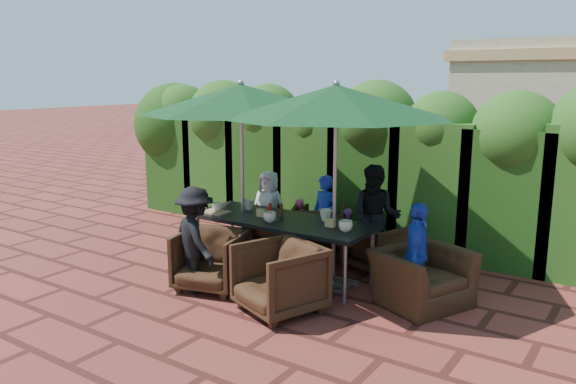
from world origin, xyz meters
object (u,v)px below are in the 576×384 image
Objects in this scene: dining_table at (281,224)px; chair_near_left at (211,257)px; chair_near_right at (279,275)px; chair_far_mid at (319,228)px; chair_far_left at (280,223)px; umbrella_right at (336,102)px; chair_end_right at (422,268)px; umbrella_left at (241,99)px; chair_far_right at (377,244)px.

dining_table is 0.98m from chair_near_left.
chair_near_right is (0.63, -0.94, -0.26)m from dining_table.
chair_far_left is at bearing -25.32° from chair_far_mid.
chair_near_left is at bearing 87.74° from chair_far_left.
umbrella_right is 2.83× the size of chair_end_right.
umbrella_right is 2.57m from chair_far_left.
umbrella_left and umbrella_right have the same top height.
chair_end_right is (1.88, -0.91, 0.03)m from chair_far_mid.
umbrella_right is at bearing 134.59° from chair_far_left.
chair_far_mid is 1.12× the size of chair_far_right.
chair_near_left is (-1.33, -1.75, 0.04)m from chair_far_right.
dining_table is at bearing 47.23° from chair_near_left.
chair_far_right is 1.22m from chair_end_right.
dining_table is 1.67m from umbrella_left.
umbrella_right reaches higher than chair_near_left.
chair_far_mid is 2.08m from chair_near_right.
umbrella_left reaches higher than chair_far_right.
chair_near_left is (0.22, -0.89, -1.82)m from umbrella_left.
chair_near_left is 0.94× the size of chair_near_right.
dining_table is at bearing -175.81° from umbrella_right.
umbrella_right is 3.49× the size of chair_far_mid.
dining_table is 2.52× the size of chair_end_right.
chair_far_left is at bearing 94.49° from chair_end_right.
chair_far_left is at bearing 14.03° from chair_far_right.
chair_far_mid reaches higher than chair_far_left.
umbrella_right is 2.22m from chair_far_mid.
chair_near_left reaches higher than chair_far_right.
chair_far_right is at bearing 28.82° from umbrella_left.
umbrella_left is at bearing 88.92° from chair_near_left.
chair_far_mid is 2.09m from chair_end_right.
umbrella_left is 3.76× the size of chair_far_right.
chair_far_mid is at bearing 58.55° from umbrella_left.
dining_table is 1.16m from chair_near_right.
chair_far_left is 2.41m from chair_near_right.
chair_near_left is at bearing -75.86° from umbrella_left.
chair_near_left is at bearing -164.55° from chair_near_right.
umbrella_right is at bearing 117.42° from chair_end_right.
chair_far_right is (1.56, 0.86, -1.87)m from umbrella_left.
chair_end_right is at bearing 7.57° from chair_near_left.
chair_far_mid is 1.00× the size of chair_near_left.
chair_far_mid is (0.68, -0.01, 0.04)m from chair_far_left.
umbrella_right is at bearing 105.25° from chair_near_right.
umbrella_left is 2.58m from chair_far_right.
umbrella_left reaches higher than chair_end_right.
umbrella_left is 3.37× the size of chair_far_mid.
umbrella_left is 2.11m from chair_far_left.
umbrella_left reaches higher than chair_near_right.
chair_near_left is at bearing 54.32° from chair_far_mid.
chair_far_left is at bearing 84.27° from chair_near_left.
chair_near_right reaches higher than chair_near_left.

